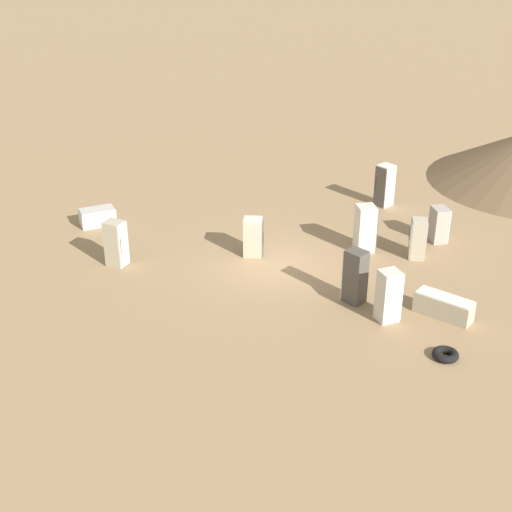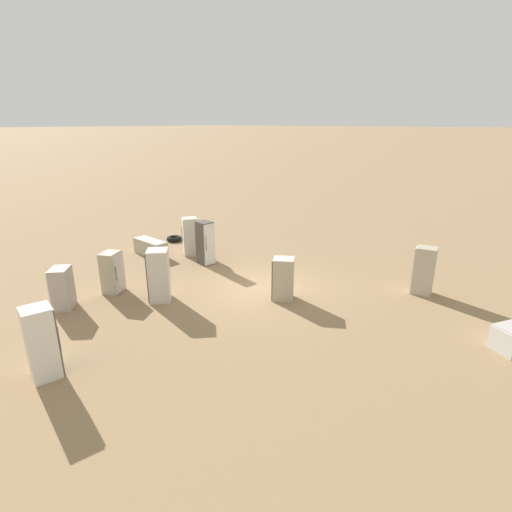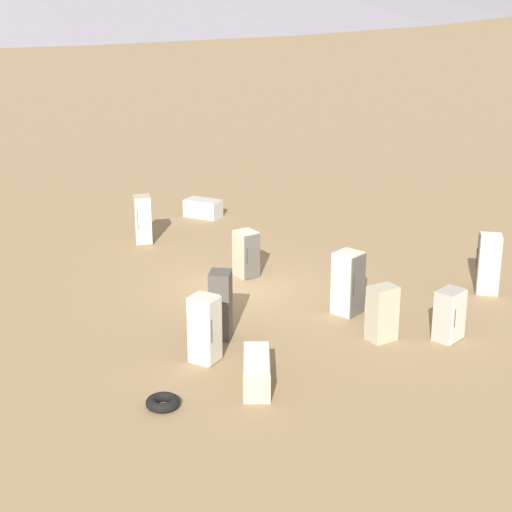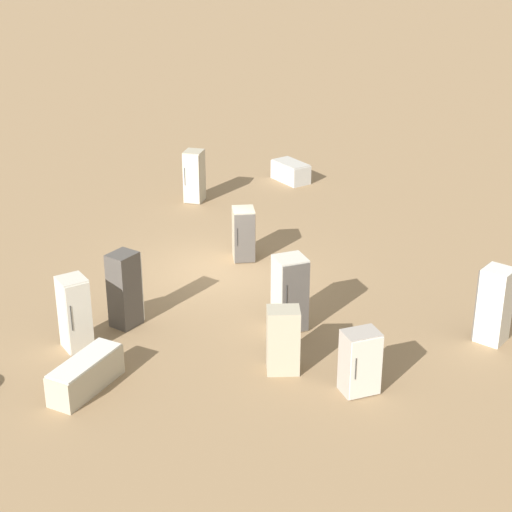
% 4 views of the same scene
% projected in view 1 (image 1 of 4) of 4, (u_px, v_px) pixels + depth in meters
% --- Properties ---
extents(ground_plane, '(1000.00, 1000.00, 0.00)m').
position_uv_depth(ground_plane, '(273.00, 264.00, 27.10)').
color(ground_plane, '#937551').
extents(discarded_fridge_0, '(0.79, 0.66, 1.93)m').
position_uv_depth(discarded_fridge_0, '(355.00, 276.00, 24.22)').
color(discarded_fridge_0, '#4C4742').
rests_on(discarded_fridge_0, ground_plane).
extents(discarded_fridge_1, '(1.39, 1.65, 0.72)m').
position_uv_depth(discarded_fridge_1, '(98.00, 217.00, 30.23)').
color(discarded_fridge_1, silver).
rests_on(discarded_fridge_1, ground_plane).
extents(discarded_fridge_2, '(1.95, 0.69, 0.75)m').
position_uv_depth(discarded_fridge_2, '(444.00, 306.00, 23.60)').
color(discarded_fridge_2, '#B2A88E').
rests_on(discarded_fridge_2, ground_plane).
extents(discarded_fridge_3, '(0.87, 0.90, 1.81)m').
position_uv_depth(discarded_fridge_3, '(389.00, 296.00, 23.17)').
color(discarded_fridge_3, beige).
rests_on(discarded_fridge_3, ground_plane).
extents(discarded_fridge_4, '(0.82, 0.72, 1.79)m').
position_uv_depth(discarded_fridge_4, '(116.00, 244.00, 26.67)').
color(discarded_fridge_4, '#B2A88E').
rests_on(discarded_fridge_4, ground_plane).
extents(discarded_fridge_5, '(1.02, 1.02, 1.89)m').
position_uv_depth(discarded_fridge_5, '(365.00, 228.00, 27.77)').
color(discarded_fridge_5, beige).
rests_on(discarded_fridge_5, ground_plane).
extents(discarded_fridge_6, '(0.96, 0.96, 1.45)m').
position_uv_depth(discarded_fridge_6, '(439.00, 225.00, 28.63)').
color(discarded_fridge_6, '#A89E93').
rests_on(discarded_fridge_6, ground_plane).
extents(discarded_fridge_7, '(0.77, 0.81, 1.89)m').
position_uv_depth(discarded_fridge_7, '(385.00, 185.00, 31.90)').
color(discarded_fridge_7, silver).
rests_on(discarded_fridge_7, ground_plane).
extents(discarded_fridge_8, '(0.87, 0.92, 1.56)m').
position_uv_depth(discarded_fridge_8, '(418.00, 239.00, 27.31)').
color(discarded_fridge_8, '#B2A88E').
rests_on(discarded_fridge_8, ground_plane).
extents(discarded_fridge_9, '(0.97, 0.92, 1.54)m').
position_uv_depth(discarded_fridge_9, '(253.00, 237.00, 27.48)').
color(discarded_fridge_9, '#B2A88E').
rests_on(discarded_fridge_9, ground_plane).
extents(scrap_tire, '(0.81, 0.81, 0.25)m').
position_uv_depth(scrap_tire, '(445.00, 355.00, 21.56)').
color(scrap_tire, black).
rests_on(scrap_tire, ground_plane).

